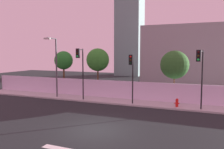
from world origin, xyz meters
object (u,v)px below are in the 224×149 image
Objects in this scene: street_lamp_curbside at (55,62)px; roadside_tree_midright at (175,65)px; roadside_tree_midleft at (98,60)px; traffic_light_right at (80,63)px; traffic_light_left at (200,67)px; fire_hydrant at (177,102)px; roadside_tree_leftmost at (64,61)px; traffic_light_center at (132,68)px.

street_lamp_curbside is 1.22× the size of roadside_tree_midright.
roadside_tree_midright is at bearing 0.00° from roadside_tree_midleft.
traffic_light_left is at bearing -0.75° from traffic_light_right.
roadside_tree_midleft reaches higher than fire_hydrant.
traffic_light_right is 6.94× the size of fire_hydrant.
traffic_light_left is 11.72m from roadside_tree_midleft.
traffic_light_right is 4.03m from roadside_tree_midleft.
roadside_tree_midright is (-2.47, 4.16, -0.08)m from traffic_light_left.
roadside_tree_leftmost reaches higher than fire_hydrant.
roadside_tree_midleft is at bearing 160.12° from fire_hydrant.
traffic_light_center is 6.15× the size of fire_hydrant.
traffic_light_right reaches higher than fire_hydrant.
traffic_light_right is 0.95× the size of roadside_tree_midleft.
traffic_light_center is 0.89× the size of traffic_light_right.
roadside_tree_midright reaches higher than fire_hydrant.
street_lamp_curbside reaches higher than roadside_tree_midright.
traffic_light_center is 10.53m from roadside_tree_leftmost.
roadside_tree_leftmost is at bearing 110.47° from street_lamp_curbside.
traffic_light_right is 3.29m from street_lamp_curbside.
street_lamp_curbside is at bearing 177.67° from traffic_light_left.
roadside_tree_leftmost is (-9.78, 3.89, 0.48)m from traffic_light_center.
traffic_light_center is at bearing -130.21° from roadside_tree_midright.
fire_hydrant is 0.15× the size of roadside_tree_leftmost.
traffic_light_right is at bearing -7.60° from street_lamp_curbside.
roadside_tree_leftmost is 1.00× the size of roadside_tree_midright.
traffic_light_right reaches higher than roadside_tree_midright.
street_lamp_curbside is 1.16× the size of roadside_tree_midleft.
roadside_tree_midleft reaches higher than roadside_tree_midright.
street_lamp_curbside reaches higher than traffic_light_left.
street_lamp_curbside is at bearing -178.72° from fire_hydrant.
roadside_tree_midleft is (-5.20, 3.89, 0.61)m from traffic_light_center.
fire_hydrant is at bearing 1.28° from street_lamp_curbside.
traffic_light_left is 10.93m from traffic_light_right.
traffic_light_right is at bearing -175.53° from fire_hydrant.
traffic_light_right reaches higher than traffic_light_left.
traffic_light_right is (-10.93, 0.14, 0.12)m from traffic_light_left.
fire_hydrant is at bearing 4.47° from traffic_light_right.
traffic_light_left is 6.67× the size of fire_hydrant.
roadside_tree_midright is (8.49, 0.00, -0.40)m from roadside_tree_midleft.
roadside_tree_leftmost is (-13.72, 3.31, 3.38)m from fire_hydrant.
traffic_light_center is at bearing 1.48° from traffic_light_right.
roadside_tree_leftmost is at bearing 164.99° from traffic_light_left.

